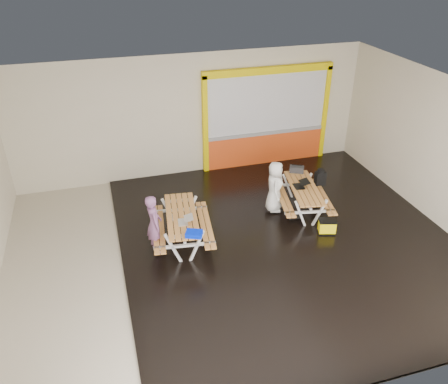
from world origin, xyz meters
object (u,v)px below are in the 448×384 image
object	(u,v)px
laptop_left	(185,221)
backpack	(320,177)
toolbox	(297,169)
fluke_bag	(327,227)
dark_case	(294,215)
picnic_table_left	(182,221)
picnic_table_right	(303,193)
laptop_right	(301,185)
person_left	(154,224)
person_right	(275,187)
blue_pouch	(194,234)

from	to	relation	value
laptop_left	backpack	size ratio (longest dim) A/B	0.77
toolbox	fluke_bag	size ratio (longest dim) A/B	0.89
dark_case	fluke_bag	world-z (taller)	fluke_bag
laptop_left	backpack	bearing A→B (deg)	17.73
picnic_table_left	fluke_bag	bearing A→B (deg)	-10.70
picnic_table_right	backpack	xyz separation A→B (m)	(0.69, 0.46, 0.10)
toolbox	laptop_right	bearing A→B (deg)	-106.58
picnic_table_left	toolbox	bearing A→B (deg)	20.52
picnic_table_left	person_left	world-z (taller)	person_left
fluke_bag	person_left	bearing A→B (deg)	174.43
person_right	laptop_left	xyz separation A→B (m)	(-2.47, -0.95, 0.06)
laptop_right	blue_pouch	size ratio (longest dim) A/B	1.17
picnic_table_right	laptop_right	world-z (taller)	laptop_right
picnic_table_right	person_left	size ratio (longest dim) A/B	1.47
fluke_bag	dark_case	bearing A→B (deg)	117.07
picnic_table_left	toolbox	world-z (taller)	toolbox
dark_case	fluke_bag	distance (m)	0.97
picnic_table_right	dark_case	size ratio (longest dim) A/B	6.21
person_left	toolbox	bearing A→B (deg)	-73.04
picnic_table_left	person_left	bearing A→B (deg)	-159.58
person_left	backpack	size ratio (longest dim) A/B	2.99
person_left	blue_pouch	world-z (taller)	person_left
blue_pouch	backpack	bearing A→B (deg)	25.16
fluke_bag	laptop_left	bearing A→B (deg)	174.72
person_left	toolbox	size ratio (longest dim) A/B	3.33
laptop_right	toolbox	xyz separation A→B (m)	(0.22, 0.75, 0.03)
picnic_table_right	laptop_left	size ratio (longest dim) A/B	5.67
laptop_right	blue_pouch	distance (m)	3.34
picnic_table_left	laptop_left	world-z (taller)	laptop_left
picnic_table_left	dark_case	world-z (taller)	picnic_table_left
person_right	dark_case	size ratio (longest dim) A/B	4.09
blue_pouch	fluke_bag	distance (m)	3.30
picnic_table_left	picnic_table_right	xyz separation A→B (m)	(3.20, 0.45, -0.03)
backpack	toolbox	bearing A→B (deg)	147.45
picnic_table_left	laptop_left	distance (m)	0.39
person_right	person_left	bearing A→B (deg)	123.71
laptop_right	fluke_bag	world-z (taller)	laptop_right
blue_pouch	toolbox	bearing A→B (deg)	33.01
person_right	dark_case	distance (m)	0.86
laptop_right	laptop_left	bearing A→B (deg)	-165.19
person_right	toolbox	world-z (taller)	person_right
picnic_table_right	laptop_right	bearing A→B (deg)	141.67
person_right	laptop_left	world-z (taller)	person_right
picnic_table_left	blue_pouch	bearing A→B (deg)	-84.28
laptop_left	toolbox	world-z (taller)	toolbox
person_left	laptop_left	size ratio (longest dim) A/B	3.87
laptop_left	picnic_table_left	bearing A→B (deg)	91.81
picnic_table_right	laptop_right	distance (m)	0.23
blue_pouch	laptop_right	bearing A→B (deg)	24.25
person_right	backpack	distance (m)	1.44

